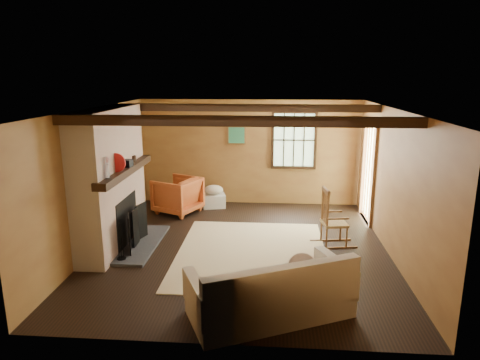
# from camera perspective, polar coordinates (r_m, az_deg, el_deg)

# --- Properties ---
(ground) EXTENTS (5.50, 5.50, 0.00)m
(ground) POSITION_cam_1_polar(r_m,az_deg,el_deg) (7.53, 0.12, -9.07)
(ground) COLOR black
(ground) RESTS_ON ground
(room_envelope) EXTENTS (5.02, 5.52, 2.44)m
(room_envelope) POSITION_cam_1_polar(r_m,az_deg,el_deg) (7.30, 2.01, 3.59)
(room_envelope) COLOR #A17339
(room_envelope) RESTS_ON ground
(fireplace) EXTENTS (1.02, 2.30, 2.40)m
(fireplace) POSITION_cam_1_polar(r_m,az_deg,el_deg) (7.66, -16.72, -0.57)
(fireplace) COLOR #A64840
(fireplace) RESTS_ON ground
(rug) EXTENTS (2.50, 3.00, 0.01)m
(rug) POSITION_cam_1_polar(r_m,az_deg,el_deg) (7.34, 1.59, -9.70)
(rug) COLOR #D7B48F
(rug) RESTS_ON ground
(rocking_chair) EXTENTS (0.80, 0.50, 1.04)m
(rocking_chair) POSITION_cam_1_polar(r_m,az_deg,el_deg) (7.70, 12.20, -5.38)
(rocking_chair) COLOR tan
(rocking_chair) RESTS_ON ground
(sofa) EXTENTS (2.19, 1.64, 0.81)m
(sofa) POSITION_cam_1_polar(r_m,az_deg,el_deg) (5.47, 4.34, -15.07)
(sofa) COLOR white
(sofa) RESTS_ON ground
(firewood_pile) EXTENTS (0.65, 0.12, 0.24)m
(firewood_pile) POSITION_cam_1_polar(r_m,az_deg,el_deg) (10.03, -9.60, -2.65)
(firewood_pile) COLOR brown
(firewood_pile) RESTS_ON ground
(laundry_basket) EXTENTS (0.57, 0.49, 0.30)m
(laundry_basket) POSITION_cam_1_polar(r_m,az_deg,el_deg) (9.76, -3.50, -2.76)
(laundry_basket) COLOR white
(laundry_basket) RESTS_ON ground
(basket_pillow) EXTENTS (0.51, 0.46, 0.21)m
(basket_pillow) POSITION_cam_1_polar(r_m,az_deg,el_deg) (9.69, -3.52, -1.31)
(basket_pillow) COLOR white
(basket_pillow) RESTS_ON laundry_basket
(armchair) EXTENTS (1.14, 1.13, 0.79)m
(armchair) POSITION_cam_1_polar(r_m,az_deg,el_deg) (9.38, -8.34, -2.02)
(armchair) COLOR #BF6026
(armchair) RESTS_ON ground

